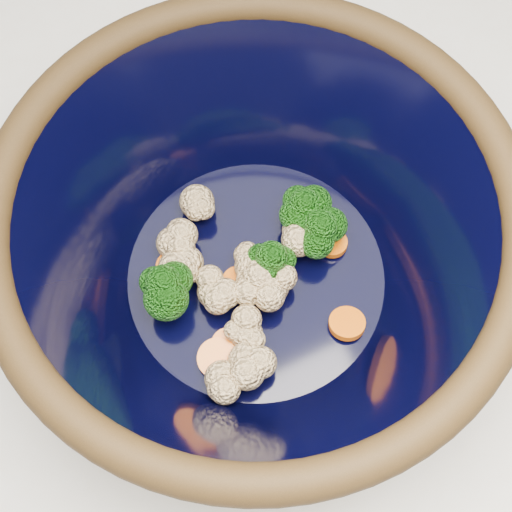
# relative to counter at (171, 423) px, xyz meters

# --- Properties ---
(ground) EXTENTS (3.00, 3.00, 0.00)m
(ground) POSITION_rel_counter_xyz_m (0.00, 0.00, -0.45)
(ground) COLOR #9E7A54
(ground) RESTS_ON ground
(counter) EXTENTS (1.20, 1.20, 0.90)m
(counter) POSITION_rel_counter_xyz_m (0.00, 0.00, 0.00)
(counter) COLOR white
(counter) RESTS_ON ground
(mixing_bowl) EXTENTS (0.38, 0.38, 0.16)m
(mixing_bowl) POSITION_rel_counter_xyz_m (0.12, -0.03, 0.54)
(mixing_bowl) COLOR black
(mixing_bowl) RESTS_ON counter
(vegetable_pile) EXTENTS (0.17, 0.17, 0.05)m
(vegetable_pile) POSITION_rel_counter_xyz_m (0.12, -0.03, 0.51)
(vegetable_pile) COLOR #608442
(vegetable_pile) RESTS_ON mixing_bowl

